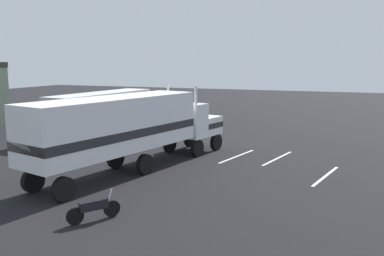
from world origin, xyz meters
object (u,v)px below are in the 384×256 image
(semi_truck, at_px, (130,126))
(motorcycle, at_px, (94,208))
(parked_bus, at_px, (102,109))
(person_bystander, at_px, (141,138))

(semi_truck, relative_size, motorcycle, 8.04)
(semi_truck, bearing_deg, motorcycle, -161.56)
(parked_bus, distance_m, motorcycle, 19.58)
(parked_bus, bearing_deg, person_bystander, -128.78)
(person_bystander, bearing_deg, semi_truck, -158.06)
(semi_truck, height_order, motorcycle, semi_truck)
(person_bystander, bearing_deg, parked_bus, 51.22)
(parked_bus, relative_size, motorcycle, 6.27)
(motorcycle, bearing_deg, parked_bus, 32.55)
(person_bystander, xyz_separation_m, motorcycle, (-11.29, -4.08, -0.41))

